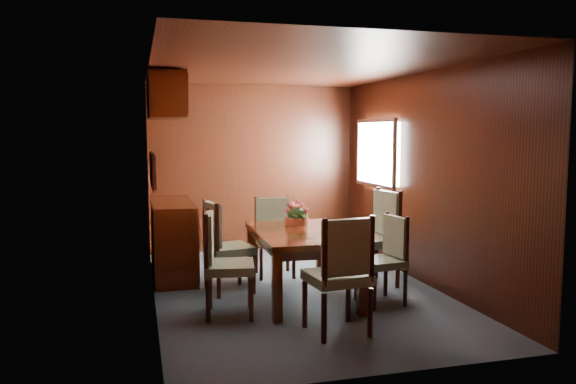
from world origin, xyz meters
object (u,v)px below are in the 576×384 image
object	(u,v)px
sideboard	(173,239)
chair_head	(341,269)
dining_table	(301,240)
flower_centerpiece	(296,212)
chair_left_near	(221,258)
chair_right_near	(387,254)

from	to	relation	value
sideboard	chair_head	distance (m)	2.73
dining_table	flower_centerpiece	size ratio (longest dim) A/B	5.57
chair_left_near	flower_centerpiece	bearing A→B (deg)	139.13
sideboard	chair_head	size ratio (longest dim) A/B	1.35
sideboard	dining_table	distance (m)	1.79
flower_centerpiece	sideboard	bearing A→B (deg)	146.73
sideboard	flower_centerpiece	size ratio (longest dim) A/B	5.08
chair_head	chair_right_near	bearing A→B (deg)	38.80
chair_right_near	flower_centerpiece	bearing A→B (deg)	35.40
dining_table	flower_centerpiece	distance (m)	0.49
flower_centerpiece	chair_left_near	bearing A→B (deg)	-140.39
sideboard	chair_head	bearing A→B (deg)	-62.70
chair_right_near	sideboard	bearing A→B (deg)	44.16
sideboard	flower_centerpiece	xyz separation A→B (m)	(1.30, -0.85, 0.39)
dining_table	chair_right_near	xyz separation A→B (m)	(0.79, -0.38, -0.11)
flower_centerpiece	chair_right_near	bearing A→B (deg)	-48.11
chair_right_near	chair_left_near	bearing A→B (deg)	82.98
sideboard	chair_right_near	world-z (taller)	sideboard
chair_right_near	dining_table	bearing A→B (deg)	57.78
dining_table	chair_right_near	world-z (taller)	chair_right_near
chair_left_near	chair_head	size ratio (longest dim) A/B	0.96
chair_head	flower_centerpiece	bearing A→B (deg)	82.30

